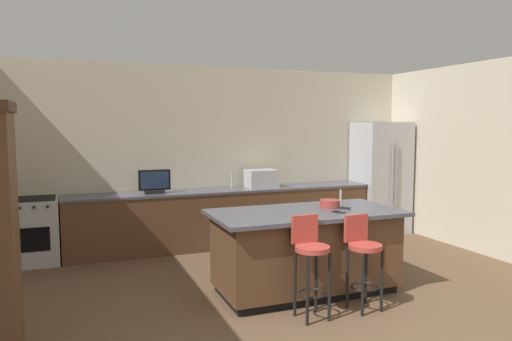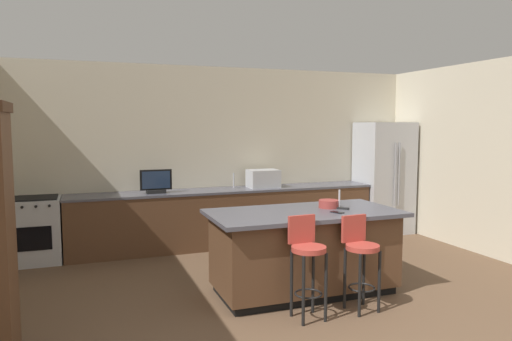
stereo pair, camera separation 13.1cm
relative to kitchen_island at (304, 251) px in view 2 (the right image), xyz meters
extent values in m
cube|color=beige|center=(-0.14, 2.70, 0.93)|extent=(7.07, 0.12, 2.82)
cube|color=beige|center=(3.19, 0.42, 0.93)|extent=(0.12, 4.96, 2.82)
cube|color=brown|center=(-0.20, 2.32, -0.05)|extent=(4.80, 0.60, 0.86)
cube|color=#4C4C56|center=(-0.20, 2.32, 0.40)|extent=(4.83, 0.62, 0.04)
cube|color=black|center=(0.00, 0.00, -0.43)|extent=(1.90, 0.84, 0.09)
cube|color=brown|center=(0.00, 0.00, 0.01)|extent=(1.98, 0.92, 0.80)
cube|color=#4C4C56|center=(0.00, 0.00, 0.43)|extent=(2.14, 1.08, 0.04)
cube|color=#B7BABF|center=(2.65, 2.27, 0.49)|extent=(0.87, 0.71, 1.94)
cylinder|color=gray|center=(2.61, 1.89, 0.59)|extent=(0.02, 0.02, 1.07)
cylinder|color=gray|center=(2.69, 1.89, 0.59)|extent=(0.02, 0.02, 1.07)
cube|color=#B7BABF|center=(-3.00, 2.32, -0.03)|extent=(0.74, 0.60, 0.89)
cube|color=black|center=(-3.00, 2.02, -0.08)|extent=(0.52, 0.01, 0.32)
cube|color=black|center=(-3.00, 2.32, 0.42)|extent=(0.67, 0.50, 0.02)
cylinder|color=black|center=(-3.24, 2.01, 0.35)|extent=(0.04, 0.03, 0.04)
cylinder|color=black|center=(-3.08, 2.01, 0.35)|extent=(0.04, 0.03, 0.04)
cylinder|color=black|center=(-2.92, 2.01, 0.35)|extent=(0.04, 0.03, 0.04)
cylinder|color=black|center=(-2.75, 2.01, 0.35)|extent=(0.04, 0.03, 0.04)
cube|color=#B7BABF|center=(0.40, 2.32, 0.56)|extent=(0.48, 0.36, 0.29)
cube|color=black|center=(-1.32, 2.27, 0.44)|extent=(0.28, 0.16, 0.05)
cube|color=black|center=(-1.32, 2.27, 0.61)|extent=(0.46, 0.05, 0.30)
cube|color=#1E2D47|center=(-1.32, 2.25, 0.61)|extent=(0.41, 0.01, 0.25)
cylinder|color=#B2B2B7|center=(-0.07, 2.42, 0.53)|extent=(0.02, 0.02, 0.24)
cylinder|color=#B2B2B7|center=(0.45, 0.00, 0.57)|extent=(0.02, 0.02, 0.22)
cylinder|color=#B23D33|center=(-0.29, -0.70, 0.22)|extent=(0.34, 0.34, 0.05)
cube|color=#B23D33|center=(-0.30, -0.55, 0.39)|extent=(0.29, 0.05, 0.28)
cylinder|color=black|center=(-0.41, -0.83, -0.14)|extent=(0.03, 0.03, 0.68)
cylinder|color=black|center=(-0.16, -0.82, -0.14)|extent=(0.03, 0.03, 0.68)
cylinder|color=black|center=(-0.42, -0.59, -0.14)|extent=(0.03, 0.03, 0.68)
cylinder|color=black|center=(-0.17, -0.57, -0.14)|extent=(0.03, 0.03, 0.68)
torus|color=black|center=(-0.29, -0.70, -0.22)|extent=(0.28, 0.28, 0.02)
cylinder|color=#B23D33|center=(0.32, -0.70, 0.18)|extent=(0.34, 0.34, 0.05)
cube|color=#B23D33|center=(0.30, -0.55, 0.35)|extent=(0.29, 0.06, 0.28)
cylinder|color=black|center=(0.21, -0.83, -0.16)|extent=(0.03, 0.03, 0.64)
cylinder|color=black|center=(0.45, -0.81, -0.16)|extent=(0.03, 0.03, 0.64)
cylinder|color=black|center=(0.18, -0.59, -0.16)|extent=(0.03, 0.03, 0.64)
cylinder|color=black|center=(0.43, -0.56, -0.16)|extent=(0.03, 0.03, 0.64)
torus|color=black|center=(0.32, -0.70, -0.24)|extent=(0.28, 0.28, 0.02)
cylinder|color=#993833|center=(0.36, 0.09, 0.50)|extent=(0.24, 0.24, 0.09)
cube|color=black|center=(0.29, -0.22, 0.46)|extent=(0.12, 0.17, 0.01)
cube|color=black|center=(0.45, -0.04, 0.47)|extent=(0.15, 0.16, 0.02)
camera|label=1|loc=(-2.45, -4.71, 1.43)|focal=33.36mm
camera|label=2|loc=(-2.32, -4.75, 1.43)|focal=33.36mm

